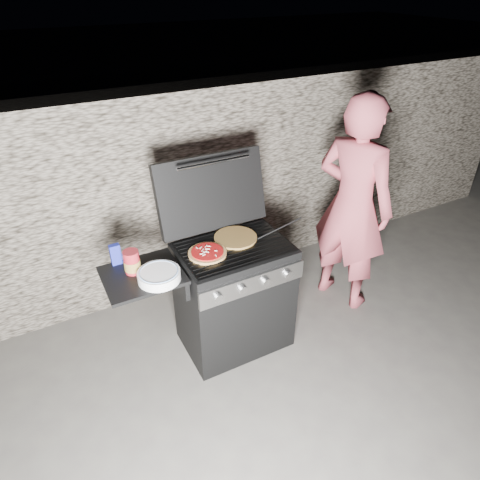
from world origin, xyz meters
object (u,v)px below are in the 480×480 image
gas_grill (204,306)px  pizza_topped (207,253)px  sauce_jar (132,262)px  person (353,206)px

gas_grill → pizza_topped: pizza_topped is taller
sauce_jar → person: size_ratio=0.09×
sauce_jar → person: (1.85, 0.01, -0.05)m
pizza_topped → person: person is taller
pizza_topped → person: size_ratio=0.14×
pizza_topped → sauce_jar: bearing=174.0°
pizza_topped → sauce_jar: size_ratio=1.67×
gas_grill → sauce_jar: size_ratio=8.41×
pizza_topped → person: bearing=2.8°
gas_grill → person: size_ratio=0.72×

